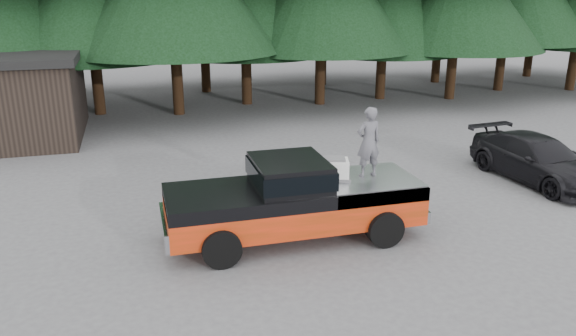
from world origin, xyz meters
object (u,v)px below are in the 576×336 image
object	(u,v)px
pickup_truck	(294,211)
man_on_bed	(369,142)
parked_car	(537,159)
air_compressor	(334,170)

from	to	relation	value
pickup_truck	man_on_bed	size ratio (longest dim) A/B	3.60
man_on_bed	parked_car	bearing A→B (deg)	-170.23
air_compressor	man_on_bed	xyz separation A→B (m)	(0.81, -0.04, 0.61)
air_compressor	parked_car	distance (m)	7.45
man_on_bed	parked_car	world-z (taller)	man_on_bed
air_compressor	parked_car	xyz separation A→B (m)	(7.17, 1.83, -0.88)
man_on_bed	pickup_truck	bearing A→B (deg)	-3.76
pickup_truck	man_on_bed	distance (m)	2.37
air_compressor	man_on_bed	bearing A→B (deg)	13.52
air_compressor	parked_car	bearing A→B (deg)	30.36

